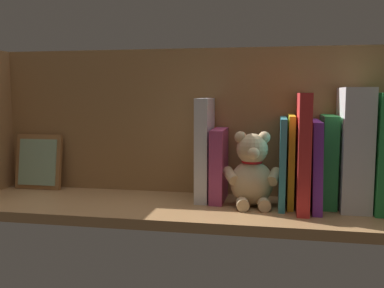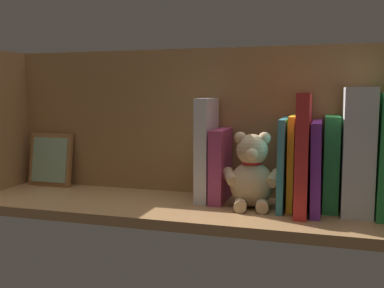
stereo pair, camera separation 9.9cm
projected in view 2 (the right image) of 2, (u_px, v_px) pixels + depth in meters
The scene contains 13 objects.
ground_plane at pixel (192, 209), 100.81cm from camera, with size 110.08×28.75×2.20cm, color #A87A4C.
shelf_back_panel at pixel (206, 122), 110.18cm from camera, with size 110.08×1.50×36.09cm, color #9F7244.
book_2 at pixel (384, 154), 90.85cm from camera, with size 3.10×15.33×25.20cm, color green.
dictionary_thick_white at pixel (357, 150), 92.66cm from camera, with size 6.19×14.27×26.33cm, color silver.
book_3 at pixel (331, 163), 95.61cm from camera, with size 3.16×12.07×20.27cm, color green.
book_4 at pixel (316, 166), 94.24cm from camera, with size 2.01×16.92×19.20cm, color purple.
book_5 at pixel (303, 152), 94.00cm from camera, with size 2.56×18.37×25.17cm, color red.
book_6 at pixel (292, 162), 97.21cm from camera, with size 1.36×13.66×20.27cm, color yellow.
book_7 at pixel (284, 163), 96.86cm from camera, with size 1.36×15.56×19.72cm, color teal.
teddy_bear at pixel (252, 174), 97.17cm from camera, with size 13.44×11.63×16.73cm.
book_8 at pixel (221, 165), 102.74cm from camera, with size 2.98×12.31×16.86cm, color #B23F72.
book_9 at pixel (207, 149), 103.58cm from camera, with size 2.99×11.78×23.97cm, color silver.
picture_frame_leaning at pixel (51, 160), 120.64cm from camera, with size 12.52×3.73×14.43cm.
Camera 2 is at (-28.45, 94.30, 24.97)cm, focal length 41.33 mm.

